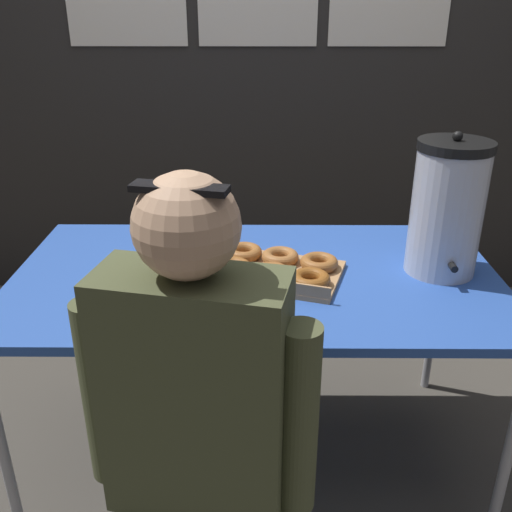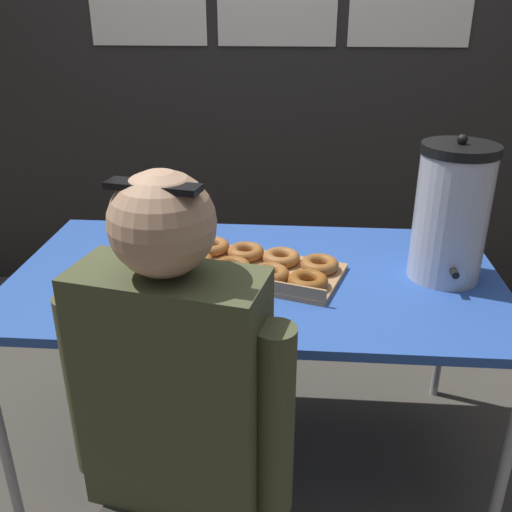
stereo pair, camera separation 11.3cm
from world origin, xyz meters
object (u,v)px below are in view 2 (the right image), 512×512
at_px(person_seated, 179,449).
at_px(donut_box, 256,265).
at_px(coffee_urn, 451,213).
at_px(cell_phone, 119,285).

bearing_deg(person_seated, donut_box, -88.67).
height_order(donut_box, coffee_urn, coffee_urn).
xyz_separation_m(coffee_urn, person_seated, (-0.70, -0.68, -0.33)).
bearing_deg(donut_box, person_seated, -83.06).
relative_size(coffee_urn, person_seated, 0.36).
relative_size(donut_box, coffee_urn, 1.32).
height_order(coffee_urn, person_seated, person_seated).
bearing_deg(cell_phone, person_seated, -65.97).
height_order(coffee_urn, cell_phone, coffee_urn).
relative_size(coffee_urn, cell_phone, 3.27).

